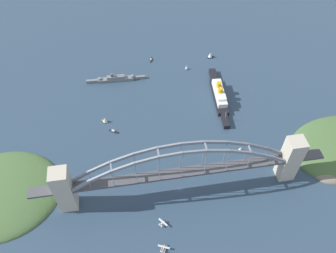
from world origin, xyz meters
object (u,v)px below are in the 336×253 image
(naval_cruiser, at_px, (115,79))
(channel_marker_buoy, at_px, (162,175))
(small_boat_4, at_px, (105,120))
(small_boat_3, at_px, (98,178))
(seaplane_taxiing_near_bridge, at_px, (164,248))
(small_boat_1, at_px, (210,55))
(small_boat_6, at_px, (187,67))
(small_boat_0, at_px, (241,149))
(small_boat_5, at_px, (114,131))
(small_boat_2, at_px, (151,60))
(ocean_liner, at_px, (219,95))
(seaplane_second_in_formation, at_px, (163,223))
(harbor_arch_bridge, at_px, (181,173))

(naval_cruiser, xyz_separation_m, channel_marker_buoy, (39.50, -156.80, -2.00))
(small_boat_4, bearing_deg, small_boat_3, -97.67)
(seaplane_taxiing_near_bridge, xyz_separation_m, channel_marker_buoy, (10.64, 77.90, -0.88))
(seaplane_taxiing_near_bridge, relative_size, small_boat_4, 1.26)
(small_boat_1, xyz_separation_m, small_boat_6, (-37.97, -19.76, -0.94))
(small_boat_0, xyz_separation_m, small_boat_3, (-157.18, -13.54, 0.76))
(small_boat_0, height_order, small_boat_4, small_boat_4)
(naval_cruiser, relative_size, channel_marker_buoy, 28.36)
(small_boat_0, distance_m, small_boat_5, 146.22)
(naval_cruiser, relative_size, seaplane_taxiing_near_bridge, 7.20)
(seaplane_taxiing_near_bridge, xyz_separation_m, small_boat_6, (68.54, 242.34, 1.27))
(naval_cruiser, xyz_separation_m, seaplane_taxiing_near_bridge, (28.86, -234.70, -1.12))
(small_boat_0, height_order, small_boat_2, small_boat_0)
(ocean_liner, distance_m, small_boat_5, 139.10)
(small_boat_1, xyz_separation_m, small_boat_4, (-152.04, -99.39, -0.19))
(small_boat_5, bearing_deg, small_boat_4, 118.66)
(naval_cruiser, relative_size, small_boat_2, 7.07)
(ocean_liner, height_order, small_boat_4, ocean_liner)
(small_boat_1, distance_m, small_boat_2, 83.94)
(seaplane_taxiing_near_bridge, height_order, small_boat_2, seaplane_taxiing_near_bridge)
(small_boat_4, bearing_deg, small_boat_1, 33.17)
(ocean_liner, distance_m, small_boat_0, 84.34)
(small_boat_2, distance_m, channel_marker_buoy, 192.04)
(ocean_liner, distance_m, seaplane_second_in_formation, 183.71)
(ocean_liner, bearing_deg, small_boat_0, -88.09)
(small_boat_1, bearing_deg, small_boat_2, 174.91)
(harbor_arch_bridge, xyz_separation_m, small_boat_4, (-71.60, 103.95, -26.83))
(seaplane_taxiing_near_bridge, height_order, small_boat_1, small_boat_1)
(seaplane_second_in_formation, bearing_deg, seaplane_taxiing_near_bridge, -96.43)
(ocean_liner, xyz_separation_m, small_boat_3, (-154.37, -97.80, -1.85))
(ocean_liner, distance_m, channel_marker_buoy, 135.14)
(naval_cruiser, height_order, small_boat_5, naval_cruiser)
(naval_cruiser, xyz_separation_m, small_boat_3, (-27.41, -151.68, 0.76))
(naval_cruiser, distance_m, channel_marker_buoy, 161.71)
(seaplane_second_in_formation, distance_m, small_boat_6, 228.19)
(small_boat_1, height_order, small_boat_4, small_boat_1)
(small_boat_0, bearing_deg, small_boat_6, 102.52)
(small_boat_2, distance_m, small_boat_3, 202.68)
(seaplane_second_in_formation, distance_m, small_boat_4, 146.99)
(ocean_liner, distance_m, small_boat_6, 68.31)
(small_boat_1, relative_size, small_boat_2, 0.89)
(small_boat_0, relative_size, small_boat_3, 0.79)
(ocean_liner, bearing_deg, naval_cruiser, 157.00)
(small_boat_2, relative_size, small_boat_4, 1.29)
(small_boat_0, bearing_deg, small_boat_2, 114.26)
(channel_marker_buoy, bearing_deg, naval_cruiser, 104.14)
(small_boat_6, bearing_deg, seaplane_second_in_formation, -106.77)
(harbor_arch_bridge, height_order, small_boat_0, harbor_arch_bridge)
(small_boat_4, relative_size, channel_marker_buoy, 3.12)
(small_boat_1, relative_size, channel_marker_buoy, 3.56)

